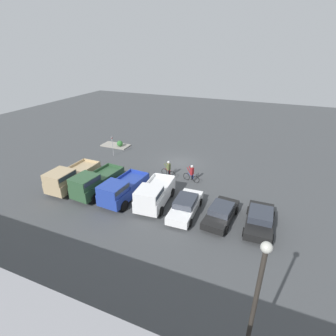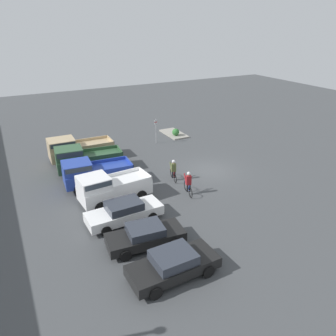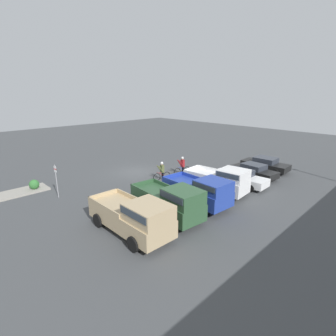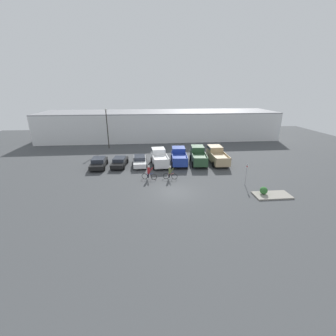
{
  "view_description": "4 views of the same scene",
  "coord_description": "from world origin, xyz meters",
  "px_view_note": "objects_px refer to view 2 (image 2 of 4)",
  "views": [
    {
      "loc": [
        -9.36,
        25.69,
        12.23
      ],
      "look_at": [
        -0.33,
        4.14,
        1.2
      ],
      "focal_mm": 28.0,
      "sensor_mm": 36.0,
      "label": 1
    },
    {
      "loc": [
        -20.46,
        14.7,
        11.44
      ],
      "look_at": [
        -0.33,
        4.14,
        1.2
      ],
      "focal_mm": 35.0,
      "sensor_mm": 36.0,
      "label": 2
    },
    {
      "loc": [
        15.05,
        19.82,
        7.61
      ],
      "look_at": [
        -0.33,
        4.14,
        1.2
      ],
      "focal_mm": 28.0,
      "sensor_mm": 36.0,
      "label": 3
    },
    {
      "loc": [
        -2.67,
        -21.39,
        10.38
      ],
      "look_at": [
        -0.33,
        4.14,
        1.2
      ],
      "focal_mm": 24.0,
      "sensor_mm": 36.0,
      "label": 4
    }
  ],
  "objects_px": {
    "sedan_0": "(173,264)",
    "pickup_truck_2": "(84,159)",
    "pickup_truck_0": "(110,187)",
    "cyclist_0": "(173,170)",
    "cyclist_1": "(188,183)",
    "pickup_truck_3": "(76,149)",
    "fire_lane_sign": "(156,129)",
    "sedan_2": "(124,212)",
    "sedan_1": "(145,236)",
    "pickup_truck_1": "(93,172)",
    "shrub": "(176,132)"
  },
  "relations": [
    {
      "from": "pickup_truck_2",
      "to": "cyclist_0",
      "type": "distance_m",
      "value": 7.44
    },
    {
      "from": "sedan_1",
      "to": "pickup_truck_0",
      "type": "bearing_deg",
      "value": 1.68
    },
    {
      "from": "pickup_truck_2",
      "to": "cyclist_1",
      "type": "bearing_deg",
      "value": -142.02
    },
    {
      "from": "shrub",
      "to": "pickup_truck_2",
      "type": "bearing_deg",
      "value": 111.75
    },
    {
      "from": "pickup_truck_0",
      "to": "pickup_truck_1",
      "type": "bearing_deg",
      "value": 7.05
    },
    {
      "from": "sedan_2",
      "to": "pickup_truck_3",
      "type": "bearing_deg",
      "value": 1.48
    },
    {
      "from": "sedan_1",
      "to": "pickup_truck_1",
      "type": "distance_m",
      "value": 8.46
    },
    {
      "from": "sedan_0",
      "to": "sedan_1",
      "type": "bearing_deg",
      "value": 4.76
    },
    {
      "from": "pickup_truck_3",
      "to": "cyclist_0",
      "type": "distance_m",
      "value": 9.44
    },
    {
      "from": "sedan_1",
      "to": "fire_lane_sign",
      "type": "distance_m",
      "value": 16.8
    },
    {
      "from": "pickup_truck_0",
      "to": "sedan_2",
      "type": "bearing_deg",
      "value": 179.82
    },
    {
      "from": "sedan_0",
      "to": "cyclist_1",
      "type": "distance_m",
      "value": 8.44
    },
    {
      "from": "pickup_truck_0",
      "to": "pickup_truck_2",
      "type": "xyz_separation_m",
      "value": [
        5.67,
        0.29,
        0.07
      ]
    },
    {
      "from": "sedan_2",
      "to": "pickup_truck_0",
      "type": "xyz_separation_m",
      "value": [
        2.77,
        -0.01,
        0.41
      ]
    },
    {
      "from": "cyclist_1",
      "to": "pickup_truck_0",
      "type": "bearing_deg",
      "value": 74.0
    },
    {
      "from": "pickup_truck_0",
      "to": "cyclist_0",
      "type": "relative_size",
      "value": 2.92
    },
    {
      "from": "sedan_0",
      "to": "cyclist_1",
      "type": "bearing_deg",
      "value": -35.83
    },
    {
      "from": "sedan_0",
      "to": "pickup_truck_1",
      "type": "height_order",
      "value": "pickup_truck_1"
    },
    {
      "from": "sedan_1",
      "to": "pickup_truck_1",
      "type": "bearing_deg",
      "value": 3.51
    },
    {
      "from": "cyclist_0",
      "to": "sedan_0",
      "type": "bearing_deg",
      "value": 151.43
    },
    {
      "from": "pickup_truck_0",
      "to": "pickup_truck_3",
      "type": "xyz_separation_m",
      "value": [
        8.44,
        0.3,
        0.04
      ]
    },
    {
      "from": "sedan_0",
      "to": "pickup_truck_2",
      "type": "distance_m",
      "value": 14.06
    },
    {
      "from": "sedan_2",
      "to": "fire_lane_sign",
      "type": "relative_size",
      "value": 1.88
    },
    {
      "from": "cyclist_1",
      "to": "fire_lane_sign",
      "type": "bearing_deg",
      "value": -13.75
    },
    {
      "from": "pickup_truck_0",
      "to": "fire_lane_sign",
      "type": "bearing_deg",
      "value": -40.7
    },
    {
      "from": "pickup_truck_2",
      "to": "pickup_truck_3",
      "type": "relative_size",
      "value": 0.97
    },
    {
      "from": "fire_lane_sign",
      "to": "sedan_2",
      "type": "bearing_deg",
      "value": 146.45
    },
    {
      "from": "sedan_1",
      "to": "sedan_2",
      "type": "height_order",
      "value": "sedan_2"
    },
    {
      "from": "sedan_1",
      "to": "pickup_truck_3",
      "type": "relative_size",
      "value": 0.8
    },
    {
      "from": "pickup_truck_2",
      "to": "pickup_truck_3",
      "type": "bearing_deg",
      "value": 0.21
    },
    {
      "from": "pickup_truck_2",
      "to": "cyclist_0",
      "type": "height_order",
      "value": "pickup_truck_2"
    },
    {
      "from": "cyclist_1",
      "to": "pickup_truck_2",
      "type": "bearing_deg",
      "value": 37.98
    },
    {
      "from": "sedan_1",
      "to": "sedan_2",
      "type": "xyz_separation_m",
      "value": [
        2.8,
        0.17,
        0.04
      ]
    },
    {
      "from": "sedan_1",
      "to": "pickup_truck_1",
      "type": "height_order",
      "value": "pickup_truck_1"
    },
    {
      "from": "pickup_truck_2",
      "to": "pickup_truck_3",
      "type": "xyz_separation_m",
      "value": [
        2.77,
        0.01,
        -0.03
      ]
    },
    {
      "from": "sedan_2",
      "to": "fire_lane_sign",
      "type": "distance_m",
      "value": 14.48
    },
    {
      "from": "sedan_2",
      "to": "pickup_truck_0",
      "type": "height_order",
      "value": "pickup_truck_0"
    },
    {
      "from": "sedan_1",
      "to": "sedan_2",
      "type": "distance_m",
      "value": 2.81
    },
    {
      "from": "sedan_1",
      "to": "pickup_truck_0",
      "type": "relative_size",
      "value": 0.89
    },
    {
      "from": "pickup_truck_2",
      "to": "fire_lane_sign",
      "type": "xyz_separation_m",
      "value": [
        3.61,
        -8.27,
        0.36
      ]
    },
    {
      "from": "sedan_1",
      "to": "pickup_truck_2",
      "type": "relative_size",
      "value": 0.82
    },
    {
      "from": "sedan_0",
      "to": "pickup_truck_2",
      "type": "bearing_deg",
      "value": 2.79
    },
    {
      "from": "pickup_truck_1",
      "to": "cyclist_0",
      "type": "bearing_deg",
      "value": -107.78
    },
    {
      "from": "sedan_1",
      "to": "shrub",
      "type": "xyz_separation_m",
      "value": [
        15.62,
        -10.53,
        -0.12
      ]
    },
    {
      "from": "cyclist_1",
      "to": "shrub",
      "type": "bearing_deg",
      "value": -24.84
    },
    {
      "from": "sedan_0",
      "to": "sedan_2",
      "type": "height_order",
      "value": "sedan_2"
    },
    {
      "from": "sedan_1",
      "to": "pickup_truck_2",
      "type": "xyz_separation_m",
      "value": [
        11.24,
        0.45,
        0.51
      ]
    },
    {
      "from": "sedan_1",
      "to": "cyclist_0",
      "type": "height_order",
      "value": "cyclist_0"
    },
    {
      "from": "sedan_1",
      "to": "pickup_truck_0",
      "type": "height_order",
      "value": "pickup_truck_0"
    },
    {
      "from": "pickup_truck_0",
      "to": "fire_lane_sign",
      "type": "xyz_separation_m",
      "value": [
        9.28,
        -7.98,
        0.43
      ]
    }
  ]
}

